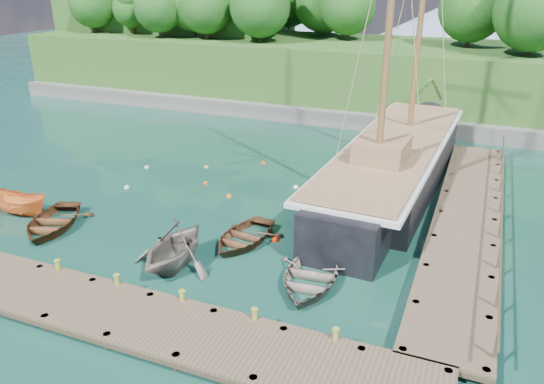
% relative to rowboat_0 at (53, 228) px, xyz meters
% --- Properties ---
extents(ground, '(160.00, 160.00, 0.00)m').
position_rel_rowboat_0_xyz_m(ground, '(8.00, 1.32, 0.00)').
color(ground, '#113627').
rests_on(ground, ground).
extents(dock_near, '(20.00, 3.20, 1.10)m').
position_rel_rowboat_0_xyz_m(dock_near, '(10.00, -5.18, 0.43)').
color(dock_near, '#493C2B').
rests_on(dock_near, ground).
extents(dock_east, '(3.20, 24.00, 1.10)m').
position_rel_rowboat_0_xyz_m(dock_east, '(19.50, 8.32, 0.43)').
color(dock_east, '#493C2B').
rests_on(dock_east, ground).
extents(bollard_0, '(0.26, 0.26, 0.45)m').
position_rel_rowboat_0_xyz_m(bollard_0, '(4.00, -3.78, 0.00)').
color(bollard_0, olive).
rests_on(bollard_0, ground).
extents(bollard_1, '(0.26, 0.26, 0.45)m').
position_rel_rowboat_0_xyz_m(bollard_1, '(7.00, -3.78, 0.00)').
color(bollard_1, olive).
rests_on(bollard_1, ground).
extents(bollard_2, '(0.26, 0.26, 0.45)m').
position_rel_rowboat_0_xyz_m(bollard_2, '(10.00, -3.78, 0.00)').
color(bollard_2, olive).
rests_on(bollard_2, ground).
extents(bollard_3, '(0.26, 0.26, 0.45)m').
position_rel_rowboat_0_xyz_m(bollard_3, '(13.00, -3.78, 0.00)').
color(bollard_3, olive).
rests_on(bollard_3, ground).
extents(bollard_4, '(0.26, 0.26, 0.45)m').
position_rel_rowboat_0_xyz_m(bollard_4, '(16.00, -3.78, 0.00)').
color(bollard_4, olive).
rests_on(bollard_4, ground).
extents(rowboat_0, '(4.63, 5.42, 0.95)m').
position_rel_rowboat_0_xyz_m(rowboat_0, '(0.00, 0.00, 0.00)').
color(rowboat_0, '#502D18').
rests_on(rowboat_0, ground).
extents(rowboat_1, '(3.74, 4.34, 2.28)m').
position_rel_rowboat_0_xyz_m(rowboat_1, '(7.79, -0.82, 0.00)').
color(rowboat_1, '#645A51').
rests_on(rowboat_1, ground).
extents(rowboat_2, '(3.51, 4.57, 0.88)m').
position_rel_rowboat_0_xyz_m(rowboat_2, '(9.66, 2.31, 0.00)').
color(rowboat_2, '#4E301C').
rests_on(rowboat_2, ground).
extents(rowboat_3, '(3.79, 5.03, 0.98)m').
position_rel_rowboat_0_xyz_m(rowboat_3, '(13.80, 0.07, 0.00)').
color(rowboat_3, '#6A6057').
rests_on(rowboat_3, ground).
extents(motorboat_orange, '(3.79, 1.47, 1.46)m').
position_rel_rowboat_0_xyz_m(motorboat_orange, '(-2.81, 0.62, 0.00)').
color(motorboat_orange, orange).
rests_on(motorboat_orange, ground).
extents(cabin_boat_white, '(2.14, 4.73, 1.77)m').
position_rel_rowboat_0_xyz_m(cabin_boat_white, '(15.36, 3.67, 0.00)').
color(cabin_boat_white, beige).
rests_on(cabin_boat_white, ground).
extents(schooner, '(6.19, 28.54, 21.09)m').
position_rel_rowboat_0_xyz_m(schooner, '(14.93, 12.36, 1.17)').
color(schooner, black).
rests_on(schooner, ground).
extents(mooring_buoy_0, '(0.33, 0.33, 0.33)m').
position_rel_rowboat_0_xyz_m(mooring_buoy_0, '(0.22, 5.88, 0.00)').
color(mooring_buoy_0, silver).
rests_on(mooring_buoy_0, ground).
extents(mooring_buoy_1, '(0.30, 0.30, 0.30)m').
position_rel_rowboat_0_xyz_m(mooring_buoy_1, '(4.29, 8.32, 0.00)').
color(mooring_buoy_1, '#D45F04').
rests_on(mooring_buoy_1, ground).
extents(mooring_buoy_2, '(0.34, 0.34, 0.34)m').
position_rel_rowboat_0_xyz_m(mooring_buoy_2, '(6.53, 7.04, 0.00)').
color(mooring_buoy_2, orange).
rests_on(mooring_buoy_2, ground).
extents(mooring_buoy_3, '(0.33, 0.33, 0.33)m').
position_rel_rowboat_0_xyz_m(mooring_buoy_3, '(9.65, 9.80, 0.00)').
color(mooring_buoy_3, silver).
rests_on(mooring_buoy_3, ground).
extents(mooring_buoy_4, '(0.30, 0.30, 0.30)m').
position_rel_rowboat_0_xyz_m(mooring_buoy_4, '(2.92, 10.88, 0.00)').
color(mooring_buoy_4, orange).
rests_on(mooring_buoy_4, ground).
extents(mooring_buoy_5, '(0.31, 0.31, 0.31)m').
position_rel_rowboat_0_xyz_m(mooring_buoy_5, '(6.11, 13.10, 0.00)').
color(mooring_buoy_5, '#EB4E03').
rests_on(mooring_buoy_5, ground).
extents(mooring_buoy_6, '(0.28, 0.28, 0.28)m').
position_rel_rowboat_0_xyz_m(mooring_buoy_6, '(-0.74, 9.32, 0.00)').
color(mooring_buoy_6, white).
rests_on(mooring_buoy_6, ground).
extents(mooring_buoy_7, '(0.35, 0.35, 0.35)m').
position_rel_rowboat_0_xyz_m(mooring_buoy_7, '(11.03, 3.08, 0.00)').
color(mooring_buoy_7, red).
rests_on(mooring_buoy_7, ground).
extents(headland, '(51.00, 19.31, 12.90)m').
position_rel_rowboat_0_xyz_m(headland, '(-4.88, 32.68, 5.54)').
color(headland, '#474744').
rests_on(headland, ground).
extents(distant_ridge, '(117.00, 40.00, 10.00)m').
position_rel_rowboat_0_xyz_m(distant_ridge, '(12.30, 71.32, 4.35)').
color(distant_ridge, '#728CA5').
rests_on(distant_ridge, ground).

